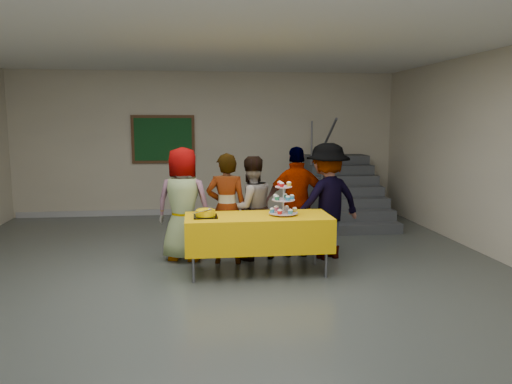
{
  "coord_description": "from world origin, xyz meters",
  "views": [
    {
      "loc": [
        -0.3,
        -5.62,
        1.99
      ],
      "look_at": [
        0.51,
        0.88,
        1.05
      ],
      "focal_mm": 35.0,
      "sensor_mm": 36.0,
      "label": 1
    }
  ],
  "objects_px": {
    "bake_table": "(258,232)",
    "schoolchild_d": "(297,202)",
    "schoolchild_e": "(327,201)",
    "bear_cake": "(205,213)",
    "schoolchild_a": "(183,204)",
    "staircase": "(343,195)",
    "cupcake_stand": "(283,202)",
    "schoolchild_c": "(251,208)",
    "schoolchild_b": "(227,209)",
    "noticeboard": "(163,139)"
  },
  "relations": [
    {
      "from": "cupcake_stand",
      "to": "schoolchild_d",
      "type": "bearing_deg",
      "value": 65.84
    },
    {
      "from": "schoolchild_a",
      "to": "staircase",
      "type": "relative_size",
      "value": 0.68
    },
    {
      "from": "staircase",
      "to": "schoolchild_d",
      "type": "bearing_deg",
      "value": -119.33
    },
    {
      "from": "schoolchild_c",
      "to": "schoolchild_e",
      "type": "relative_size",
      "value": 0.89
    },
    {
      "from": "schoolchild_d",
      "to": "bear_cake",
      "type": "bearing_deg",
      "value": 33.16
    },
    {
      "from": "noticeboard",
      "to": "schoolchild_c",
      "type": "bearing_deg",
      "value": -68.37
    },
    {
      "from": "bear_cake",
      "to": "noticeboard",
      "type": "xyz_separation_m",
      "value": [
        -0.76,
        4.31,
        0.77
      ]
    },
    {
      "from": "schoolchild_b",
      "to": "schoolchild_c",
      "type": "distance_m",
      "value": 0.39
    },
    {
      "from": "bear_cake",
      "to": "bake_table",
      "type": "bearing_deg",
      "value": 1.97
    },
    {
      "from": "bake_table",
      "to": "schoolchild_c",
      "type": "distance_m",
      "value": 0.72
    },
    {
      "from": "schoolchild_a",
      "to": "schoolchild_d",
      "type": "bearing_deg",
      "value": -162.96
    },
    {
      "from": "schoolchild_b",
      "to": "cupcake_stand",
      "type": "bearing_deg",
      "value": 149.92
    },
    {
      "from": "schoolchild_c",
      "to": "noticeboard",
      "type": "height_order",
      "value": "noticeboard"
    },
    {
      "from": "bake_table",
      "to": "schoolchild_c",
      "type": "relative_size",
      "value": 1.26
    },
    {
      "from": "cupcake_stand",
      "to": "bear_cake",
      "type": "xyz_separation_m",
      "value": [
        -1.01,
        -0.02,
        -0.11
      ]
    },
    {
      "from": "bear_cake",
      "to": "schoolchild_c",
      "type": "xyz_separation_m",
      "value": [
        0.66,
        0.72,
        -0.08
      ]
    },
    {
      "from": "bear_cake",
      "to": "schoolchild_c",
      "type": "height_order",
      "value": "schoolchild_c"
    },
    {
      "from": "bake_table",
      "to": "cupcake_stand",
      "type": "relative_size",
      "value": 4.22
    },
    {
      "from": "bake_table",
      "to": "staircase",
      "type": "relative_size",
      "value": 0.78
    },
    {
      "from": "bake_table",
      "to": "bear_cake",
      "type": "bearing_deg",
      "value": -178.03
    },
    {
      "from": "schoolchild_c",
      "to": "bear_cake",
      "type": "bearing_deg",
      "value": 29.52
    },
    {
      "from": "noticeboard",
      "to": "schoolchild_b",
      "type": "bearing_deg",
      "value": -74.13
    },
    {
      "from": "staircase",
      "to": "schoolchild_e",
      "type": "bearing_deg",
      "value": -111.19
    },
    {
      "from": "schoolchild_a",
      "to": "schoolchild_c",
      "type": "relative_size",
      "value": 1.09
    },
    {
      "from": "schoolchild_e",
      "to": "noticeboard",
      "type": "relative_size",
      "value": 1.29
    },
    {
      "from": "schoolchild_b",
      "to": "staircase",
      "type": "height_order",
      "value": "staircase"
    },
    {
      "from": "bake_table",
      "to": "cupcake_stand",
      "type": "bearing_deg",
      "value": -0.51
    },
    {
      "from": "schoolchild_c",
      "to": "noticeboard",
      "type": "bearing_deg",
      "value": -86.17
    },
    {
      "from": "bake_table",
      "to": "schoolchild_a",
      "type": "height_order",
      "value": "schoolchild_a"
    },
    {
      "from": "staircase",
      "to": "schoolchild_a",
      "type": "bearing_deg",
      "value": -139.63
    },
    {
      "from": "schoolchild_b",
      "to": "staircase",
      "type": "xyz_separation_m",
      "value": [
        2.56,
        2.92,
        -0.29
      ]
    },
    {
      "from": "bake_table",
      "to": "schoolchild_d",
      "type": "height_order",
      "value": "schoolchild_d"
    },
    {
      "from": "schoolchild_b",
      "to": "staircase",
      "type": "distance_m",
      "value": 3.89
    },
    {
      "from": "noticeboard",
      "to": "schoolchild_e",
      "type": "bearing_deg",
      "value": -55.38
    },
    {
      "from": "cupcake_stand",
      "to": "schoolchild_c",
      "type": "relative_size",
      "value": 0.3
    },
    {
      "from": "cupcake_stand",
      "to": "schoolchild_a",
      "type": "bearing_deg",
      "value": 149.61
    },
    {
      "from": "schoolchild_e",
      "to": "bear_cake",
      "type": "bearing_deg",
      "value": 1.17
    },
    {
      "from": "cupcake_stand",
      "to": "schoolchild_b",
      "type": "distance_m",
      "value": 0.9
    },
    {
      "from": "bear_cake",
      "to": "noticeboard",
      "type": "relative_size",
      "value": 0.28
    },
    {
      "from": "schoolchild_a",
      "to": "schoolchild_b",
      "type": "relative_size",
      "value": 1.05
    },
    {
      "from": "bear_cake",
      "to": "schoolchild_b",
      "type": "xyz_separation_m",
      "value": [
        0.31,
        0.56,
        -0.05
      ]
    },
    {
      "from": "schoolchild_e",
      "to": "schoolchild_b",
      "type": "bearing_deg",
      "value": -15.38
    },
    {
      "from": "schoolchild_c",
      "to": "noticeboard",
      "type": "xyz_separation_m",
      "value": [
        -1.42,
        3.59,
        0.85
      ]
    },
    {
      "from": "schoolchild_c",
      "to": "staircase",
      "type": "distance_m",
      "value": 3.53
    },
    {
      "from": "schoolchild_a",
      "to": "staircase",
      "type": "distance_m",
      "value": 4.16
    },
    {
      "from": "schoolchild_b",
      "to": "staircase",
      "type": "bearing_deg",
      "value": -124.14
    },
    {
      "from": "cupcake_stand",
      "to": "schoolchild_d",
      "type": "xyz_separation_m",
      "value": [
        0.35,
        0.77,
        -0.13
      ]
    },
    {
      "from": "schoolchild_a",
      "to": "staircase",
      "type": "bearing_deg",
      "value": -122.85
    },
    {
      "from": "schoolchild_d",
      "to": "schoolchild_e",
      "type": "height_order",
      "value": "schoolchild_e"
    },
    {
      "from": "cupcake_stand",
      "to": "schoolchild_e",
      "type": "relative_size",
      "value": 0.27
    }
  ]
}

